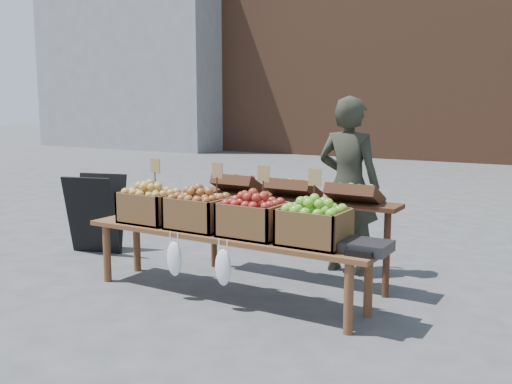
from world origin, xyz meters
The scene contains 11 objects.
ground centered at (0.00, 0.00, 0.00)m, with size 80.00×80.00×0.00m, color #49494C.
grey_building centered at (-14.00, 13.00, 3.50)m, with size 8.00×3.00×7.00m, color gray.
vendor centered at (-0.43, 1.26, 0.86)m, with size 0.63×0.41×1.72m, color #282B20.
chalkboard_sign centered at (-3.11, 0.52, 0.44)m, with size 0.58×0.32×0.88m, color black, non-canonical shape.
back_table centered at (-0.75, 0.72, 0.52)m, with size 2.10×0.44×1.04m, color #3F2113, non-canonical shape.
display_bench centered at (-1.02, 0.00, 0.28)m, with size 2.70×0.56×0.57m, color brown, non-canonical shape.
crate_golden_apples centered at (-1.84, 0.00, 0.71)m, with size 0.50×0.40×0.28m, color #B09F26, non-canonical shape.
crate_russet_pears centered at (-1.29, 0.00, 0.71)m, with size 0.50×0.40×0.28m, color #A96533, non-canonical shape.
crate_red_apples centered at (-0.74, 0.00, 0.71)m, with size 0.50×0.40×0.28m, color maroon, non-canonical shape.
crate_green_apples centered at (-0.19, 0.00, 0.71)m, with size 0.50×0.40×0.28m, color #52920F, non-canonical shape.
weighing_scale centered at (0.23, 0.00, 0.61)m, with size 0.34×0.30×0.08m, color black.
Camera 1 is at (1.64, -3.88, 1.64)m, focal length 40.00 mm.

